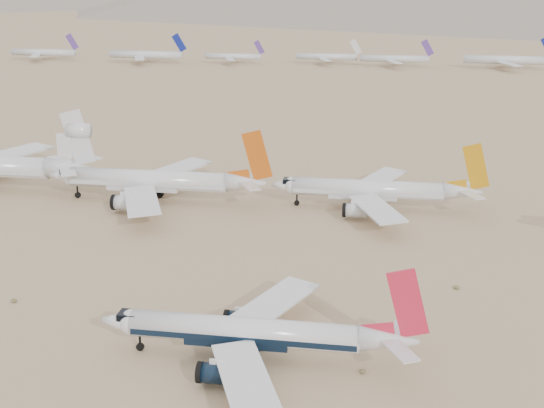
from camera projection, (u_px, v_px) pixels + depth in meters
The scene contains 5 objects.
ground at pixel (176, 364), 99.76m from camera, with size 7000.00×7000.00×0.00m, color #917354.
main_airliner at pixel (257, 333), 99.49m from camera, with size 41.10×40.14×14.50m.
row2_gold_tail at pixel (376, 190), 161.87m from camera, with size 43.42×42.46×15.46m.
row2_orange_tail at pixel (157, 181), 166.97m from camera, with size 48.03×46.99×17.13m.
distant_storage_row at pixel (471, 60), 387.23m from camera, with size 667.49×58.17×14.78m.
Camera 1 is at (26.97, -85.60, 50.01)m, focal length 50.00 mm.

